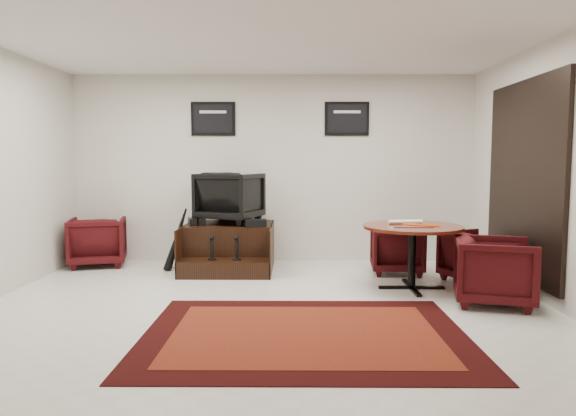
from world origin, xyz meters
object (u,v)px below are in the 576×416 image
object	(u,v)px
shine_podium	(229,248)
shine_chair	(230,195)
table_chair_back	(397,248)
meeting_table	(413,233)
table_chair_window	(477,254)
armchair_side	(98,239)
table_chair_corner	(495,268)

from	to	relation	value
shine_podium	shine_chair	size ratio (longest dim) A/B	1.56
table_chair_back	shine_chair	bearing A→B (deg)	-5.35
meeting_table	table_chair_back	xyz separation A→B (m)	(0.00, 0.87, -0.32)
table_chair_window	armchair_side	bearing A→B (deg)	53.00
meeting_table	table_chair_window	world-z (taller)	meeting_table
shine_podium	table_chair_corner	xyz separation A→B (m)	(3.04, -1.82, 0.10)
table_chair_window	shine_podium	bearing A→B (deg)	49.76
shine_chair	table_chair_corner	xyz separation A→B (m)	(3.04, -1.95, -0.64)
shine_podium	table_chair_corner	world-z (taller)	table_chair_corner
table_chair_corner	table_chair_window	bearing A→B (deg)	4.97
armchair_side	table_chair_corner	bearing A→B (deg)	143.96
table_chair_window	table_chair_corner	distance (m)	1.02
shine_podium	shine_chair	bearing A→B (deg)	90.00
shine_chair	armchair_side	bearing A→B (deg)	18.61
shine_podium	shine_chair	xyz separation A→B (m)	(0.00, 0.13, 0.75)
shine_chair	table_chair_window	bearing A→B (deg)	-176.32
table_chair_back	table_chair_window	bearing A→B (deg)	154.66
table_chair_back	table_chair_window	distance (m)	1.04
meeting_table	table_chair_back	distance (m)	0.93
shine_podium	meeting_table	size ratio (longest dim) A/B	1.08
shine_chair	shine_podium	bearing A→B (deg)	110.08
meeting_table	table_chair_back	bearing A→B (deg)	89.96
table_chair_back	table_chair_window	world-z (taller)	table_chair_window
armchair_side	meeting_table	bearing A→B (deg)	148.32
shine_chair	table_chair_corner	bearing A→B (deg)	167.38
table_chair_back	table_chair_window	size ratio (longest dim) A/B	0.98
shine_podium	table_chair_back	bearing A→B (deg)	-7.08
meeting_table	table_chair_back	world-z (taller)	meeting_table
table_chair_back	armchair_side	bearing A→B (deg)	-1.35
shine_chair	table_chair_window	world-z (taller)	shine_chair
shine_chair	meeting_table	bearing A→B (deg)	170.86
armchair_side	table_chair_window	distance (m)	5.25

